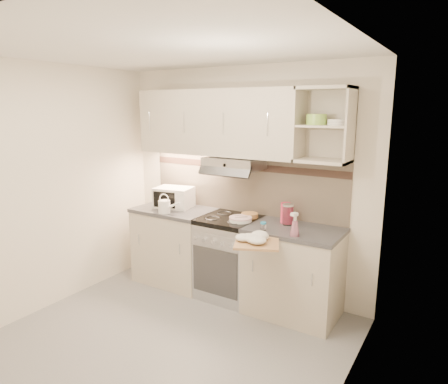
# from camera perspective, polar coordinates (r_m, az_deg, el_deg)

# --- Properties ---
(ground) EXTENTS (3.00, 3.00, 0.00)m
(ground) POSITION_cam_1_polar(r_m,az_deg,el_deg) (3.84, -8.33, -20.54)
(ground) COLOR gray
(ground) RESTS_ON ground
(room_shell) EXTENTS (3.04, 2.84, 2.52)m
(room_shell) POSITION_cam_1_polar(r_m,az_deg,el_deg) (3.56, -5.29, 4.95)
(room_shell) COLOR white
(room_shell) RESTS_ON ground
(base_cabinet_left) EXTENTS (0.90, 0.60, 0.86)m
(base_cabinet_left) POSITION_cam_1_polar(r_m,az_deg,el_deg) (4.85, -6.92, -7.73)
(base_cabinet_left) COLOR beige
(base_cabinet_left) RESTS_ON ground
(worktop_left) EXTENTS (0.92, 0.62, 0.04)m
(worktop_left) POSITION_cam_1_polar(r_m,az_deg,el_deg) (4.72, -7.05, -2.58)
(worktop_left) COLOR #47474C
(worktop_left) RESTS_ON base_cabinet_left
(base_cabinet_right) EXTENTS (0.90, 0.60, 0.86)m
(base_cabinet_right) POSITION_cam_1_polar(r_m,az_deg,el_deg) (4.14, 9.86, -11.37)
(base_cabinet_right) COLOR beige
(base_cabinet_right) RESTS_ON ground
(worktop_right) EXTENTS (0.92, 0.62, 0.04)m
(worktop_right) POSITION_cam_1_polar(r_m,az_deg,el_deg) (3.99, 10.09, -5.42)
(worktop_right) COLOR #47474C
(worktop_right) RESTS_ON base_cabinet_right
(electric_range) EXTENTS (0.60, 0.60, 0.90)m
(electric_range) POSITION_cam_1_polar(r_m,az_deg,el_deg) (4.44, 0.76, -9.26)
(electric_range) COLOR #B7B7BC
(electric_range) RESTS_ON ground
(microwave) EXTENTS (0.47, 0.39, 0.24)m
(microwave) POSITION_cam_1_polar(r_m,az_deg,el_deg) (4.76, -7.18, -0.76)
(microwave) COLOR white
(microwave) RESTS_ON worktop_left
(watering_can) EXTENTS (0.26, 0.13, 0.22)m
(watering_can) POSITION_cam_1_polar(r_m,az_deg,el_deg) (4.51, -8.43, -2.00)
(watering_can) COLOR white
(watering_can) RESTS_ON worktop_left
(plate_stack) EXTENTS (0.24, 0.24, 0.05)m
(plate_stack) POSITION_cam_1_polar(r_m,az_deg,el_deg) (4.16, 2.37, -3.88)
(plate_stack) COLOR white
(plate_stack) RESTS_ON electric_range
(bread_loaf) EXTENTS (0.18, 0.18, 0.05)m
(bread_loaf) POSITION_cam_1_polar(r_m,az_deg,el_deg) (4.31, 3.69, -3.33)
(bread_loaf) COLOR #AB7D3D
(bread_loaf) RESTS_ON electric_range
(pink_pitcher) EXTENTS (0.11, 0.11, 0.21)m
(pink_pitcher) POSITION_cam_1_polar(r_m,az_deg,el_deg) (4.12, 8.81, -2.97)
(pink_pitcher) COLOR #ED2F58
(pink_pitcher) RESTS_ON worktop_right
(glass_jar) EXTENTS (0.11, 0.11, 0.21)m
(glass_jar) POSITION_cam_1_polar(r_m,az_deg,el_deg) (4.07, 9.11, -3.17)
(glass_jar) COLOR white
(glass_jar) RESTS_ON worktop_right
(spice_jar) EXTENTS (0.06, 0.06, 0.08)m
(spice_jar) POSITION_cam_1_polar(r_m,az_deg,el_deg) (3.87, 5.64, -4.87)
(spice_jar) COLOR white
(spice_jar) RESTS_ON worktop_right
(spray_bottle) EXTENTS (0.09, 0.09, 0.24)m
(spray_bottle) POSITION_cam_1_polar(r_m,az_deg,el_deg) (3.73, 10.08, -4.82)
(spray_bottle) COLOR #FF9DC0
(spray_bottle) RESTS_ON worktop_right
(cutting_board) EXTENTS (0.50, 0.48, 0.02)m
(cutting_board) POSITION_cam_1_polar(r_m,az_deg,el_deg) (3.60, 4.70, -7.32)
(cutting_board) COLOR tan
(cutting_board) RESTS_ON base_cabinet_right
(dish_towel) EXTENTS (0.35, 0.32, 0.08)m
(dish_towel) POSITION_cam_1_polar(r_m,az_deg,el_deg) (3.60, 4.16, -6.45)
(dish_towel) COLOR silver
(dish_towel) RESTS_ON cutting_board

